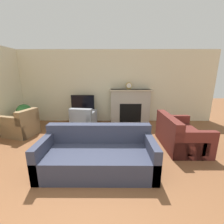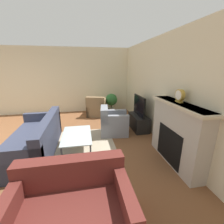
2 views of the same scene
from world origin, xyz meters
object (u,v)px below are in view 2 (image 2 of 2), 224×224
Objects in this scene: couch_loveseat at (72,213)px; coffee_table at (77,136)px; armchair_accent at (113,124)px; tv at (139,106)px; armchair_by_window at (97,108)px; couch_sectional at (35,141)px; mantel_clock at (180,96)px; potted_plant at (111,101)px.

couch_loveseat is 1.27× the size of coffee_table.
couch_loveseat is at bearing 166.86° from armchair_accent.
tv is 0.78× the size of coffee_table.
armchair_by_window and armchair_accent have the same top height.
couch_loveseat is at bearing 25.47° from couch_sectional.
tv is 0.39× the size of couch_sectional.
mantel_clock reaches higher than coffee_table.
potted_plant reaches higher than armchair_by_window.
couch_sectional is at bearing -95.84° from coffee_table.
mantel_clock is at bearing 68.74° from coffee_table.
potted_plant is 3.80m from mantel_clock.
mantel_clock is (1.53, 1.00, 1.10)m from armchair_accent.
mantel_clock is (-1.13, 2.02, 1.12)m from couch_loveseat.
tv is 3.35× the size of mantel_clock.
armchair_by_window is 2.69m from coffee_table.
potted_plant is at bearing -143.52° from armchair_by_window.
tv is 2.10m from armchair_by_window.
tv is at bearing 106.27° from couch_sectional.
mantel_clock reaches higher than armchair_by_window.
potted_plant is at bearing -169.72° from mantel_clock.
potted_plant is (-4.77, 1.36, 0.23)m from couch_loveseat.
tv reaches higher than armchair_accent.
tv is 0.87× the size of armchair_by_window.
couch_loveseat is at bearing -60.72° from mantel_clock.
tv is 1.83m from mantel_clock.
coffee_table is 2.40m from mantel_clock.
tv is 1.02× the size of potted_plant.
armchair_by_window is 1.17× the size of potted_plant.
armchair_accent is 2.14m from potted_plant.
armchair_by_window is at bearing 164.87° from coffee_table.
couch_sectional is 0.97m from coffee_table.
mantel_clock is (0.79, 2.02, 1.04)m from coffee_table.
coffee_table is at bearing 133.95° from armchair_accent.
armchair_accent is (0.18, -0.86, -0.47)m from tv.
tv is 0.62× the size of couch_loveseat.
coffee_table is 1.30× the size of potted_plant.
couch_loveseat is (2.84, -1.88, -0.48)m from tv.
couch_sectional is 1.99× the size of coffee_table.
couch_loveseat is at bearing -33.46° from tv.
coffee_table is at bearing 84.16° from couch_sectional.
tv is 2.01m from potted_plant.
armchair_accent reaches higher than coffee_table.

